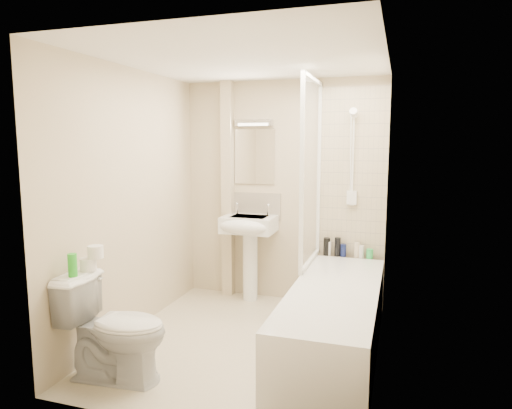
% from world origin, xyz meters
% --- Properties ---
extents(floor, '(2.50, 2.50, 0.00)m').
position_xyz_m(floor, '(0.00, 0.00, 0.00)').
color(floor, beige).
rests_on(floor, ground).
extents(wall_back, '(2.20, 0.02, 2.40)m').
position_xyz_m(wall_back, '(0.00, 1.25, 1.20)').
color(wall_back, beige).
rests_on(wall_back, ground).
extents(wall_left, '(0.02, 2.50, 2.40)m').
position_xyz_m(wall_left, '(-1.10, 0.00, 1.20)').
color(wall_left, beige).
rests_on(wall_left, ground).
extents(wall_right, '(0.02, 2.50, 2.40)m').
position_xyz_m(wall_right, '(1.10, 0.00, 1.20)').
color(wall_right, beige).
rests_on(wall_right, ground).
extents(ceiling, '(2.20, 2.50, 0.02)m').
position_xyz_m(ceiling, '(0.00, 0.00, 2.40)').
color(ceiling, white).
rests_on(ceiling, wall_back).
extents(tile_back, '(0.70, 0.01, 1.75)m').
position_xyz_m(tile_back, '(0.75, 1.24, 1.42)').
color(tile_back, beige).
rests_on(tile_back, wall_back).
extents(tile_right, '(0.01, 2.10, 1.75)m').
position_xyz_m(tile_right, '(1.09, 0.07, 1.42)').
color(tile_right, beige).
rests_on(tile_right, wall_right).
extents(pipe_boxing, '(0.12, 0.12, 2.40)m').
position_xyz_m(pipe_boxing, '(-0.62, 1.19, 1.20)').
color(pipe_boxing, beige).
rests_on(pipe_boxing, ground).
extents(splashback, '(0.60, 0.02, 0.30)m').
position_xyz_m(splashback, '(-0.32, 1.24, 1.03)').
color(splashback, beige).
rests_on(splashback, wall_back).
extents(mirror, '(0.46, 0.01, 0.60)m').
position_xyz_m(mirror, '(-0.32, 1.24, 1.58)').
color(mirror, white).
rests_on(mirror, wall_back).
extents(strip_light, '(0.42, 0.07, 0.07)m').
position_xyz_m(strip_light, '(-0.32, 1.22, 1.95)').
color(strip_light, silver).
rests_on(strip_light, wall_back).
extents(bathtub, '(0.70, 2.10, 0.55)m').
position_xyz_m(bathtub, '(0.75, 0.07, 0.29)').
color(bathtub, white).
rests_on(bathtub, ground).
extents(shower_screen, '(0.04, 0.92, 1.80)m').
position_xyz_m(shower_screen, '(0.40, 0.80, 1.45)').
color(shower_screen, white).
rests_on(shower_screen, bathtub).
extents(shower_fixture, '(0.10, 0.16, 0.99)m').
position_xyz_m(shower_fixture, '(0.75, 1.19, 1.55)').
color(shower_fixture, white).
rests_on(shower_fixture, wall_back).
extents(pedestal_sink, '(0.56, 0.50, 1.08)m').
position_xyz_m(pedestal_sink, '(-0.32, 1.01, 0.76)').
color(pedestal_sink, white).
rests_on(pedestal_sink, ground).
extents(bottle_black_a, '(0.07, 0.07, 0.19)m').
position_xyz_m(bottle_black_a, '(0.51, 1.16, 0.64)').
color(bottle_black_a, black).
rests_on(bottle_black_a, bathtub).
extents(bottle_white_a, '(0.05, 0.05, 0.15)m').
position_xyz_m(bottle_white_a, '(0.53, 1.16, 0.62)').
color(bottle_white_a, white).
rests_on(bottle_white_a, bathtub).
extents(bottle_black_b, '(0.06, 0.06, 0.20)m').
position_xyz_m(bottle_black_b, '(0.62, 1.16, 0.65)').
color(bottle_black_b, black).
rests_on(bottle_black_b, bathtub).
extents(bottle_blue, '(0.06, 0.06, 0.13)m').
position_xyz_m(bottle_blue, '(0.68, 1.16, 0.62)').
color(bottle_blue, '#121B50').
rests_on(bottle_blue, bathtub).
extents(bottle_cream, '(0.06, 0.06, 0.16)m').
position_xyz_m(bottle_cream, '(0.82, 1.16, 0.63)').
color(bottle_cream, beige).
rests_on(bottle_cream, bathtub).
extents(bottle_white_b, '(0.05, 0.05, 0.13)m').
position_xyz_m(bottle_white_b, '(0.87, 1.16, 0.61)').
color(bottle_white_b, silver).
rests_on(bottle_white_b, bathtub).
extents(bottle_green, '(0.07, 0.07, 0.10)m').
position_xyz_m(bottle_green, '(0.95, 1.16, 0.60)').
color(bottle_green, '#32C357').
rests_on(bottle_green, bathtub).
extents(toilet, '(0.55, 0.84, 0.78)m').
position_xyz_m(toilet, '(-0.72, -0.85, 0.39)').
color(toilet, white).
rests_on(toilet, ground).
extents(toilet_roll_lower, '(0.12, 0.12, 0.09)m').
position_xyz_m(toilet_roll_lower, '(-0.98, -0.78, 0.83)').
color(toilet_roll_lower, white).
rests_on(toilet_roll_lower, toilet).
extents(toilet_roll_upper, '(0.12, 0.12, 0.09)m').
position_xyz_m(toilet_roll_upper, '(-0.93, -0.76, 0.92)').
color(toilet_roll_upper, white).
rests_on(toilet_roll_upper, toilet_roll_lower).
extents(green_bottle, '(0.06, 0.06, 0.17)m').
position_xyz_m(green_bottle, '(-0.99, -0.95, 0.87)').
color(green_bottle, green).
rests_on(green_bottle, toilet).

